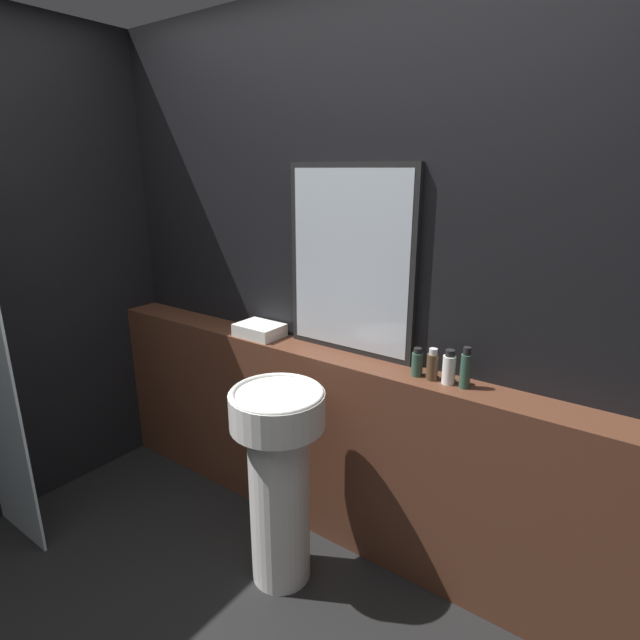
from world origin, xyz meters
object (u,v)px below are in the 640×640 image
Objects in this scene: shampoo_bottle at (417,363)px; lotion_bottle at (449,368)px; conditioner_bottle at (432,365)px; body_wash_bottle at (466,369)px; pedestal_sink at (279,472)px; towel_stack at (260,330)px; mirror at (350,262)px.

lotion_bottle is (0.14, -0.00, 0.01)m from shampoo_bottle.
shampoo_bottle is 0.14m from lotion_bottle.
body_wash_bottle is at bearing 0.00° from conditioner_bottle.
shampoo_bottle is at bearing 180.00° from conditioner_bottle.
shampoo_bottle is (0.42, 0.40, 0.47)m from pedestal_sink.
shampoo_bottle is 0.07m from conditioner_bottle.
conditioner_bottle is at bearing 180.00° from lotion_bottle.
towel_stack is at bearing 180.00° from body_wash_bottle.
pedestal_sink is 0.83m from lotion_bottle.
conditioner_bottle is (0.45, -0.08, -0.36)m from mirror.
pedestal_sink is at bearing -94.26° from mirror.
shampoo_bottle is 0.72× the size of body_wash_bottle.
body_wash_bottle is at bearing -7.78° from mirror.
mirror reaches higher than shampoo_bottle.
body_wash_bottle reaches higher than shampoo_bottle.
lotion_bottle reaches higher than towel_stack.
towel_stack is at bearing -170.67° from mirror.
mirror is 7.04× the size of shampoo_bottle.
lotion_bottle is at bearing -0.00° from shampoo_bottle.
lotion_bottle reaches higher than shampoo_bottle.
shampoo_bottle is at bearing -11.78° from mirror.
pedestal_sink is 0.79m from conditioner_bottle.
mirror is 3.69× the size of towel_stack.
mirror is 0.69m from body_wash_bottle.
mirror is at bearing 171.24° from lotion_bottle.
lotion_bottle is at bearing 35.53° from pedestal_sink.
towel_stack is at bearing -180.00° from shampoo_bottle.
towel_stack is (-0.45, 0.40, 0.44)m from pedestal_sink.
mirror is at bearing 9.33° from towel_stack.
lotion_bottle is (0.07, -0.00, 0.00)m from conditioner_bottle.
shampoo_bottle is at bearing 180.00° from body_wash_bottle.
towel_stack is 1.37× the size of body_wash_bottle.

